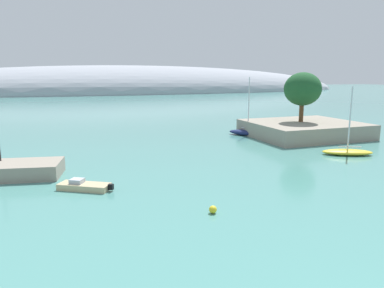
{
  "coord_description": "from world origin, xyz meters",
  "views": [
    {
      "loc": [
        -11.54,
        -8.47,
        10.24
      ],
      "look_at": [
        2.21,
        29.27,
        2.49
      ],
      "focal_mm": 33.76,
      "sensor_mm": 36.0,
      "label": 1
    }
  ],
  "objects_px": {
    "motorboat_sand_foreground": "(84,186)",
    "mooring_buoy_yellow": "(213,209)",
    "sailboat_yellow_near_shore": "(347,151)",
    "tree_clump_shore": "(303,89)",
    "sailboat_navy_mid_mooring": "(248,132)"
  },
  "relations": [
    {
      "from": "tree_clump_shore",
      "to": "mooring_buoy_yellow",
      "type": "bearing_deg",
      "value": -135.86
    },
    {
      "from": "motorboat_sand_foreground",
      "to": "mooring_buoy_yellow",
      "type": "relative_size",
      "value": 8.22
    },
    {
      "from": "tree_clump_shore",
      "to": "motorboat_sand_foreground",
      "type": "height_order",
      "value": "tree_clump_shore"
    },
    {
      "from": "motorboat_sand_foreground",
      "to": "sailboat_yellow_near_shore",
      "type": "bearing_deg",
      "value": -142.52
    },
    {
      "from": "tree_clump_shore",
      "to": "sailboat_navy_mid_mooring",
      "type": "xyz_separation_m",
      "value": [
        -7.96,
        3.59,
        -7.29
      ]
    },
    {
      "from": "sailboat_navy_mid_mooring",
      "to": "mooring_buoy_yellow",
      "type": "bearing_deg",
      "value": 107.75
    },
    {
      "from": "sailboat_yellow_near_shore",
      "to": "motorboat_sand_foreground",
      "type": "relative_size",
      "value": 1.8
    },
    {
      "from": "tree_clump_shore",
      "to": "motorboat_sand_foreground",
      "type": "relative_size",
      "value": 1.67
    },
    {
      "from": "sailboat_navy_mid_mooring",
      "to": "motorboat_sand_foreground",
      "type": "distance_m",
      "value": 35.2
    },
    {
      "from": "tree_clump_shore",
      "to": "motorboat_sand_foreground",
      "type": "xyz_separation_m",
      "value": [
        -36.18,
        -17.44,
        -7.54
      ]
    },
    {
      "from": "tree_clump_shore",
      "to": "sailboat_yellow_near_shore",
      "type": "height_order",
      "value": "tree_clump_shore"
    },
    {
      "from": "mooring_buoy_yellow",
      "to": "sailboat_yellow_near_shore",
      "type": "bearing_deg",
      "value": 27.13
    },
    {
      "from": "motorboat_sand_foreground",
      "to": "tree_clump_shore",
      "type": "bearing_deg",
      "value": -122.34
    },
    {
      "from": "sailboat_yellow_near_shore",
      "to": "motorboat_sand_foreground",
      "type": "bearing_deg",
      "value": 31.08
    },
    {
      "from": "sailboat_yellow_near_shore",
      "to": "mooring_buoy_yellow",
      "type": "relative_size",
      "value": 14.79
    }
  ]
}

